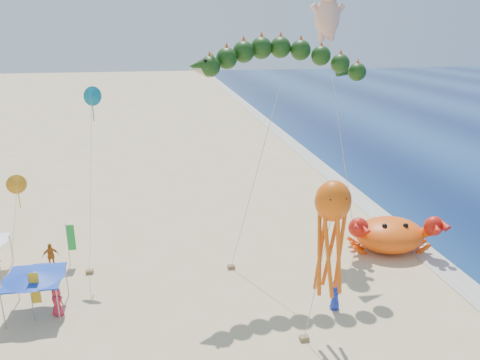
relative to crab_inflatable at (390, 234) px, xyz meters
name	(u,v)px	position (x,y,z in m)	size (l,w,h in m)	color
ground	(275,281)	(-9.55, -2.83, -1.35)	(320.00, 320.00, 0.00)	#D1B784
foam_strip	(440,265)	(2.45, -2.83, -1.34)	(320.00, 320.00, 0.00)	silver
crab_inflatable	(390,234)	(0.00, 0.00, 0.00)	(6.97, 4.90, 3.06)	#FF540D
dragon_kite	(281,65)	(-8.77, 0.00, 12.39)	(11.86, 3.74, 15.03)	black
cherub_kite	(328,11)	(-3.71, 5.80, 15.83)	(2.66, 5.90, 19.21)	#F3AF94
octopus_kite	(331,229)	(-8.34, -8.94, 4.95)	(2.36, 1.64, 8.88)	#E2560B
canopy_blue	(34,274)	(-24.16, -3.76, 1.10)	(3.45, 3.45, 2.71)	gray
feather_flags	(19,273)	(-25.31, -2.60, 0.67)	(5.90, 8.17, 3.20)	gray
beachgoers	(46,281)	(-24.06, -1.86, -0.45)	(23.87, 12.89, 1.88)	red
small_kites	(8,178)	(-25.86, -0.02, 5.85)	(9.38, 10.01, 12.33)	#C64276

